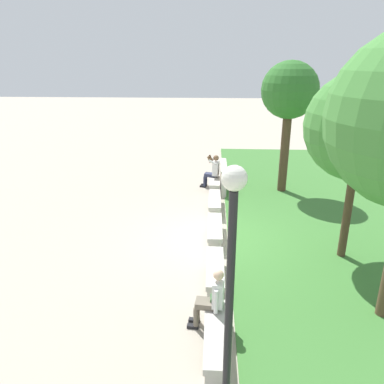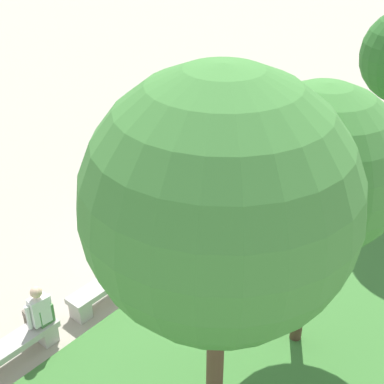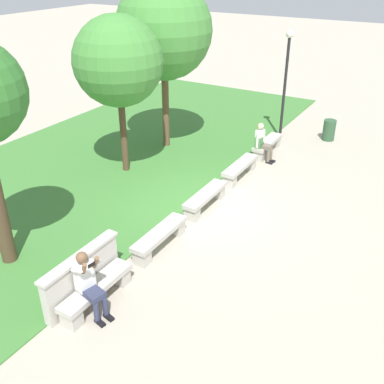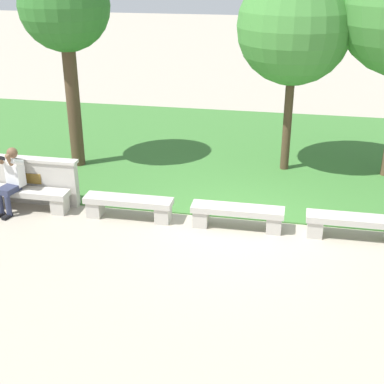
% 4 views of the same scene
% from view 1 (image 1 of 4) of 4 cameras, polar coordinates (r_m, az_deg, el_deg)
% --- Properties ---
extents(ground_plane, '(80.00, 80.00, 0.00)m').
position_cam_1_polar(ground_plane, '(10.78, 3.47, -7.20)').
color(ground_plane, '#A89E8C').
extents(grass_strip, '(22.44, 8.00, 0.03)m').
position_cam_1_polar(grass_strip, '(11.67, 25.67, -6.98)').
color(grass_strip, '#3D7533').
rests_on(grass_strip, ground).
extents(bench_main, '(1.77, 0.40, 0.45)m').
position_cam_1_polar(bench_main, '(14.68, 3.45, 1.52)').
color(bench_main, '#B7B2A8').
rests_on(bench_main, ground).
extents(bench_near, '(1.77, 0.40, 0.45)m').
position_cam_1_polar(bench_near, '(12.64, 3.47, -1.55)').
color(bench_near, '#B7B2A8').
rests_on(bench_near, ground).
extents(bench_mid, '(1.77, 0.40, 0.45)m').
position_cam_1_polar(bench_mid, '(10.65, 3.50, -5.79)').
color(bench_mid, '#B7B2A8').
rests_on(bench_mid, ground).
extents(bench_far, '(1.77, 0.40, 0.45)m').
position_cam_1_polar(bench_far, '(8.74, 3.54, -11.92)').
color(bench_far, '#B7B2A8').
rests_on(bench_far, ground).
extents(bench_end, '(1.77, 0.40, 0.45)m').
position_cam_1_polar(bench_end, '(6.99, 3.60, -21.28)').
color(bench_end, '#B7B2A8').
rests_on(bench_end, ground).
extents(backrest_wall_with_plaque, '(1.99, 0.24, 1.01)m').
position_cam_1_polar(backrest_wall_with_plaque, '(14.62, 4.80, 2.32)').
color(backrest_wall_with_plaque, '#B7B2A8').
rests_on(backrest_wall_with_plaque, ground).
extents(person_photographer, '(0.53, 0.77, 1.32)m').
position_cam_1_polar(person_photographer, '(14.78, 3.19, 3.45)').
color(person_photographer, black).
rests_on(person_photographer, ground).
extents(person_distant, '(0.48, 0.70, 1.26)m').
position_cam_1_polar(person_distant, '(7.26, 3.10, -15.68)').
color(person_distant, black).
rests_on(person_distant, ground).
extents(backpack, '(0.28, 0.24, 0.43)m').
position_cam_1_polar(backpack, '(7.34, 3.84, -15.71)').
color(backpack, '#4C7F47').
rests_on(backpack, bench_end).
extents(tree_behind_wall, '(2.57, 2.57, 4.67)m').
position_cam_1_polar(tree_behind_wall, '(9.59, 24.27, 8.99)').
color(tree_behind_wall, '#4C3826').
rests_on(tree_behind_wall, ground).
extents(tree_left_background, '(2.04, 2.04, 4.83)m').
position_cam_1_polar(tree_left_background, '(14.21, 14.65, 14.48)').
color(tree_left_background, '#4C3826').
rests_on(tree_left_background, ground).
extents(lamp_post, '(0.28, 0.28, 3.84)m').
position_cam_1_polar(lamp_post, '(4.42, 5.87, -12.74)').
color(lamp_post, black).
rests_on(lamp_post, ground).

